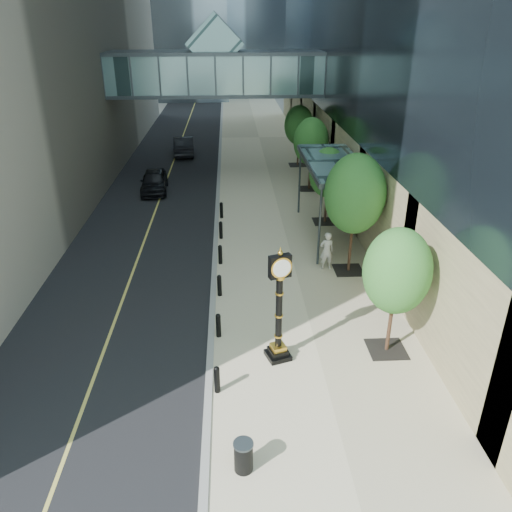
{
  "coord_description": "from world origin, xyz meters",
  "views": [
    {
      "loc": [
        -2.12,
        -12.08,
        11.3
      ],
      "look_at": [
        -1.09,
        7.0,
        2.15
      ],
      "focal_mm": 35.0,
      "sensor_mm": 36.0,
      "label": 1
    }
  ],
  "objects_px": {
    "street_clock": "(279,314)",
    "car_near": "(154,181)",
    "car_far": "(183,145)",
    "pedestrian": "(327,251)",
    "trash_bin": "(243,457)"
  },
  "relations": [
    {
      "from": "street_clock",
      "to": "car_near",
      "type": "distance_m",
      "value": 21.12
    },
    {
      "from": "car_far",
      "to": "car_near",
      "type": "bearing_deg",
      "value": 77.78
    },
    {
      "from": "street_clock",
      "to": "pedestrian",
      "type": "distance_m",
      "value": 7.71
    },
    {
      "from": "trash_bin",
      "to": "pedestrian",
      "type": "relative_size",
      "value": 0.46
    },
    {
      "from": "street_clock",
      "to": "pedestrian",
      "type": "height_order",
      "value": "street_clock"
    },
    {
      "from": "street_clock",
      "to": "trash_bin",
      "type": "xyz_separation_m",
      "value": [
        -1.41,
        -4.95,
        -1.42
      ]
    },
    {
      "from": "trash_bin",
      "to": "car_near",
      "type": "xyz_separation_m",
      "value": [
        -5.61,
        24.83,
        0.27
      ]
    },
    {
      "from": "car_near",
      "to": "car_far",
      "type": "bearing_deg",
      "value": 79.34
    },
    {
      "from": "pedestrian",
      "to": "car_far",
      "type": "distance_m",
      "value": 25.15
    },
    {
      "from": "car_near",
      "to": "car_far",
      "type": "height_order",
      "value": "car_far"
    },
    {
      "from": "car_far",
      "to": "pedestrian",
      "type": "bearing_deg",
      "value": 104.95
    },
    {
      "from": "trash_bin",
      "to": "car_near",
      "type": "height_order",
      "value": "car_near"
    },
    {
      "from": "pedestrian",
      "to": "car_near",
      "type": "height_order",
      "value": "pedestrian"
    },
    {
      "from": "trash_bin",
      "to": "car_far",
      "type": "height_order",
      "value": "car_far"
    },
    {
      "from": "street_clock",
      "to": "car_far",
      "type": "height_order",
      "value": "street_clock"
    }
  ]
}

